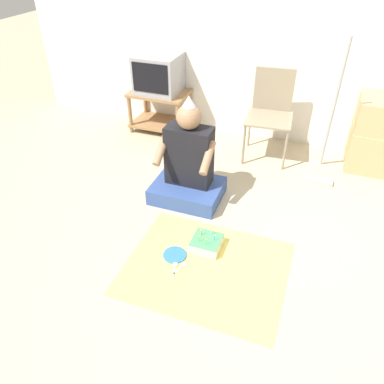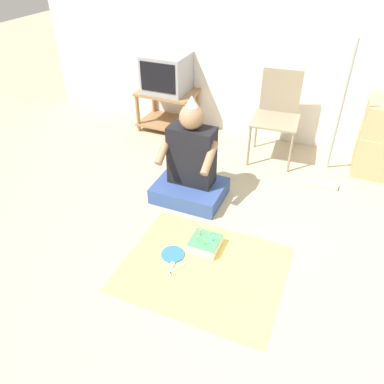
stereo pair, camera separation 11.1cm
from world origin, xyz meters
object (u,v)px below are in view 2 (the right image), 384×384
(folding_chair, at_px, (277,110))
(paper_plate, at_px, (173,254))
(dust_mop, at_px, (332,143))
(tv, at_px, (167,73))
(person_seated, at_px, (191,167))
(birthday_cake, at_px, (205,243))

(folding_chair, relative_size, paper_plate, 5.02)
(dust_mop, distance_m, paper_plate, 1.76)
(paper_plate, bearing_deg, tv, 116.58)
(person_seated, xyz_separation_m, paper_plate, (0.17, -0.74, -0.29))
(folding_chair, bearing_deg, paper_plate, -100.49)
(dust_mop, xyz_separation_m, person_seated, (-1.06, -0.72, -0.10))
(dust_mop, bearing_deg, folding_chair, 153.54)
(folding_chair, xyz_separation_m, dust_mop, (0.57, -0.28, -0.10))
(dust_mop, bearing_deg, paper_plate, -121.46)
(person_seated, bearing_deg, tv, 123.96)
(paper_plate, bearing_deg, dust_mop, 58.54)
(tv, bearing_deg, birthday_cake, -56.68)
(tv, distance_m, dust_mop, 1.91)
(folding_chair, relative_size, person_seated, 0.94)
(folding_chair, height_order, dust_mop, dust_mop)
(folding_chair, distance_m, paper_plate, 1.84)
(folding_chair, xyz_separation_m, person_seated, (-0.49, -1.01, -0.20))
(birthday_cake, distance_m, paper_plate, 0.25)
(dust_mop, height_order, birthday_cake, dust_mop)
(tv, relative_size, paper_plate, 2.68)
(folding_chair, relative_size, birthday_cake, 4.03)
(birthday_cake, bearing_deg, tv, 123.32)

